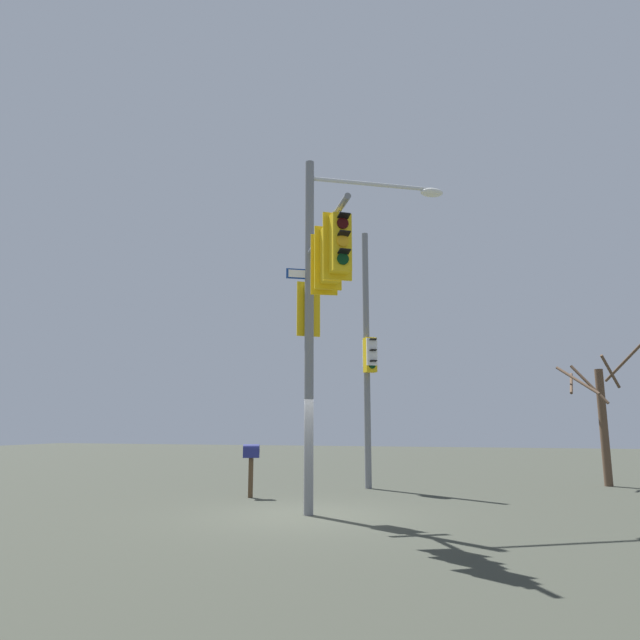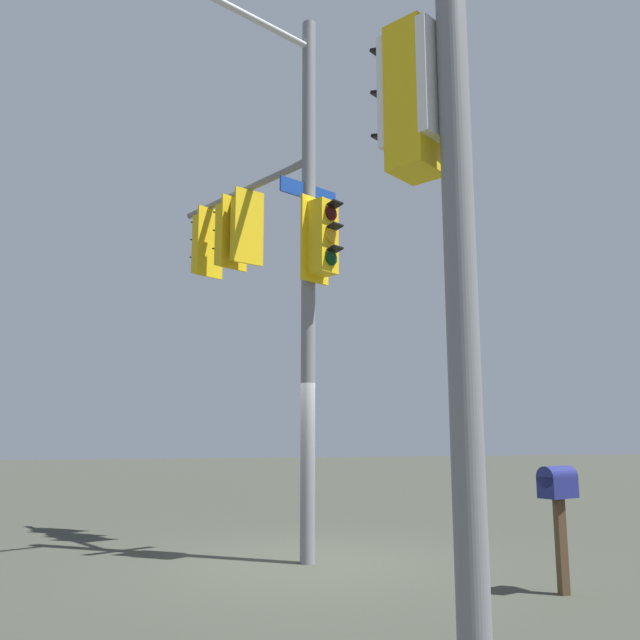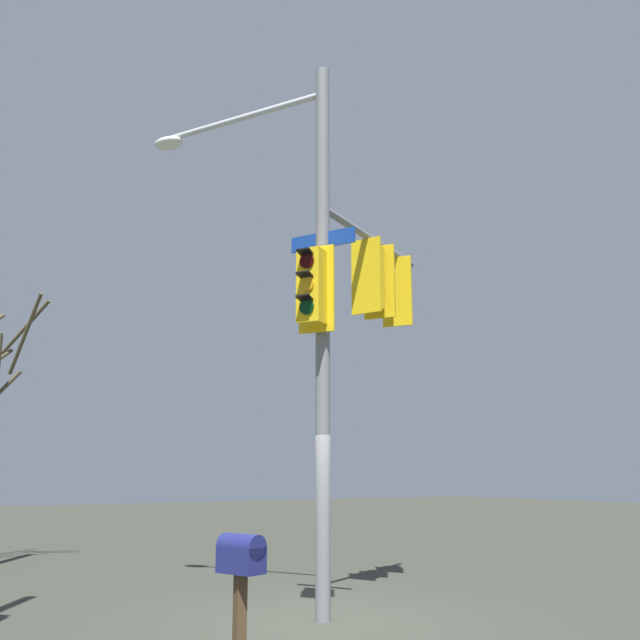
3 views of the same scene
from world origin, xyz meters
name	(u,v)px [view 3 (image 3 of 3)]	position (x,y,z in m)	size (l,w,h in m)	color
ground_plane	(326,621)	(0.00, 0.00, 0.00)	(80.00, 80.00, 0.00)	#35382E
main_signal_pole_assembly	(343,283)	(0.74, 0.61, 4.99)	(4.91, 3.65, 8.26)	slate
mailbox	(241,567)	(-2.48, -2.36, 1.11)	(0.37, 0.49, 1.41)	#4C3823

